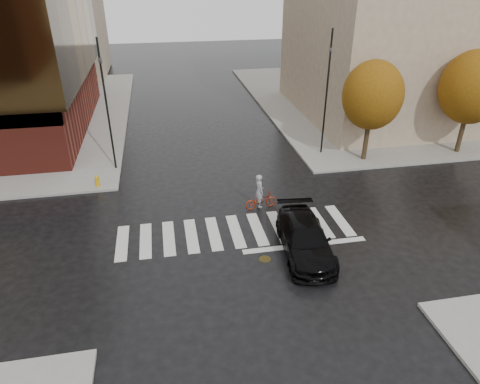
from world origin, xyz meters
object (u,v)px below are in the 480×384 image
(traffic_light_ne, at_px, (327,84))
(fire_hydrant, at_px, (97,180))
(cyclist, at_px, (260,197))
(traffic_light_nw, at_px, (105,96))
(sedan, at_px, (305,239))

(traffic_light_ne, relative_size, fire_hydrant, 11.51)
(cyclist, height_order, traffic_light_nw, traffic_light_nw)
(sedan, xyz_separation_m, traffic_light_nw, (-9.08, 10.80, 4.05))
(sedan, height_order, traffic_light_nw, traffic_light_nw)
(sedan, relative_size, cyclist, 2.54)
(cyclist, relative_size, traffic_light_ne, 0.25)
(sedan, height_order, fire_hydrant, sedan)
(sedan, height_order, cyclist, cyclist)
(traffic_light_ne, distance_m, fire_hydrant, 15.57)
(traffic_light_ne, height_order, fire_hydrant, traffic_light_ne)
(cyclist, relative_size, traffic_light_nw, 0.25)
(cyclist, height_order, fire_hydrant, cyclist)
(cyclist, distance_m, traffic_light_nw, 11.10)
(traffic_light_nw, distance_m, traffic_light_ne, 13.88)
(traffic_light_nw, height_order, fire_hydrant, traffic_light_nw)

